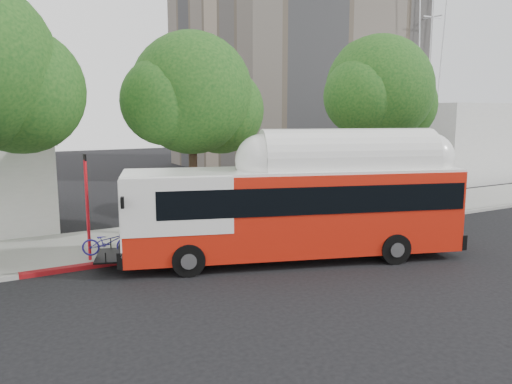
% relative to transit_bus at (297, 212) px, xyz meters
% --- Properties ---
extents(ground, '(120.00, 120.00, 0.00)m').
position_rel_transit_bus_xyz_m(ground, '(-1.09, -1.30, -1.79)').
color(ground, black).
rests_on(ground, ground).
extents(sidewalk, '(60.00, 5.00, 0.15)m').
position_rel_transit_bus_xyz_m(sidewalk, '(-1.09, 5.20, -1.71)').
color(sidewalk, gray).
rests_on(sidewalk, ground).
extents(curb_strip, '(60.00, 0.30, 0.15)m').
position_rel_transit_bus_xyz_m(curb_strip, '(-1.09, 2.60, -1.71)').
color(curb_strip, gray).
rests_on(curb_strip, ground).
extents(red_curb_segment, '(10.00, 0.32, 0.16)m').
position_rel_transit_bus_xyz_m(red_curb_segment, '(-4.09, 2.60, -1.71)').
color(red_curb_segment, maroon).
rests_on(red_curb_segment, ground).
extents(street_tree_mid, '(5.75, 5.00, 8.62)m').
position_rel_transit_bus_xyz_m(street_tree_mid, '(-1.69, 4.76, 4.12)').
color(street_tree_mid, '#2D2116').
rests_on(street_tree_mid, ground).
extents(street_tree_right, '(6.21, 5.40, 9.18)m').
position_rel_transit_bus_xyz_m(street_tree_right, '(8.34, 4.56, 4.47)').
color(street_tree_right, '#2D2116').
rests_on(street_tree_right, ground).
extents(horizon_block, '(20.00, 12.00, 6.00)m').
position_rel_transit_bus_xyz_m(horizon_block, '(28.91, 14.70, 1.21)').
color(horizon_block, silver).
rests_on(horizon_block, ground).
extents(transit_bus, '(12.98, 6.22, 3.82)m').
position_rel_transit_bus_xyz_m(transit_bus, '(0.00, 0.00, 0.00)').
color(transit_bus, red).
rests_on(transit_bus, ground).
extents(signal_pole, '(0.11, 0.37, 3.93)m').
position_rel_transit_bus_xyz_m(signal_pole, '(-6.73, 3.10, 0.23)').
color(signal_pole, red).
rests_on(signal_pole, ground).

